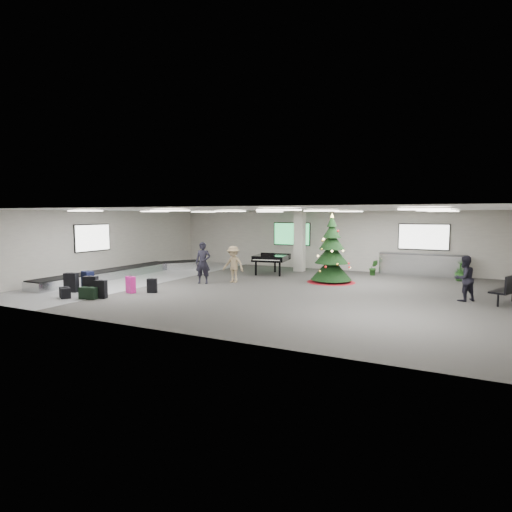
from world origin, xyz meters
The scene contains 20 objects.
ground centered at (0.00, 0.00, 0.00)m, with size 18.00×18.00×0.00m, color #373532.
room_envelope centered at (-0.38, 0.67, 2.33)m, with size 18.02×14.02×3.21m.
baggage_carousel centered at (-7.84, -0.08, 0.21)m, with size 2.28×9.71×0.43m.
service_counter centered at (5.00, 6.65, 0.55)m, with size 4.05×0.65×1.08m.
suitcase_0 centered at (-5.24, -4.55, 0.38)m, with size 0.56×0.44×0.78m.
suitcase_1 centered at (-4.73, -4.56, 0.33)m, with size 0.46×0.31×0.67m.
pink_suitcase centered at (-4.52, -3.27, 0.32)m, with size 0.46×0.35×0.65m.
suitcase_3 centered at (-3.80, -2.89, 0.27)m, with size 0.42×0.33×0.57m.
navy_suitcase centered at (-6.20, -3.83, 0.40)m, with size 0.59×0.44×0.82m.
suitcase_5 centered at (-6.66, -4.21, 0.38)m, with size 0.56×0.42×0.77m.
green_duffel centered at (-5.03, -4.84, 0.21)m, with size 0.69×0.45×0.44m.
black_duffel centered at (-5.94, -5.11, 0.19)m, with size 0.66×0.57×0.40m.
christmas_tree centered at (1.61, 2.72, 1.05)m, with size 2.15×2.15×3.07m.
grand_piano centered at (-1.85, 3.85, 0.81)m, with size 1.84×2.22×1.14m.
bench centered at (8.33, 0.84, 0.58)m, with size 1.15×1.71×1.03m.
traveler_a centered at (-3.27, -0.15, 0.91)m, with size 0.66×0.44×1.82m, color black.
traveler_b centered at (-2.24, 0.68, 0.81)m, with size 1.05×0.60×1.62m, color #9B835F.
traveler_bench centered at (6.95, 0.76, 0.79)m, with size 0.77×0.60×1.59m, color black.
potted_plant_left centered at (2.86, 5.71, 0.39)m, with size 0.43×0.34×0.78m, color #123A1A.
potted_plant_right centered at (6.74, 5.71, 0.45)m, with size 0.50×0.50×0.89m, color #123A1A.
Camera 1 is at (7.08, -15.60, 3.01)m, focal length 30.00 mm.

